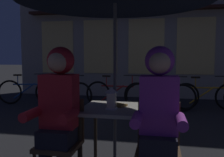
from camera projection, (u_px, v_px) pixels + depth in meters
cafe_table at (115, 116)px, 2.73m from camera, size 0.72×0.72×0.74m
lantern at (112, 98)px, 2.62m from camera, size 0.11×0.11×0.23m
chair_left at (62, 137)px, 2.47m from camera, size 0.40×0.40×0.87m
chair_right at (158, 144)px, 2.29m from camera, size 0.40×0.40×0.87m
person_left_hooded at (59, 104)px, 2.38m from camera, size 0.45×0.56×1.40m
person_right_hooded at (159, 108)px, 2.20m from camera, size 0.45×0.56×1.40m
bicycle_nearest at (28, 92)px, 6.64m from camera, size 1.66×0.34×0.84m
bicycle_second at (64, 93)px, 6.34m from camera, size 1.65×0.44×0.84m
bicycle_third at (117, 94)px, 6.22m from camera, size 1.68×0.20×0.84m
bicycle_fourth at (160, 96)px, 5.86m from camera, size 1.68×0.08×0.84m
bicycle_fifth at (207, 96)px, 5.91m from camera, size 1.67×0.28×0.84m
book at (117, 105)px, 2.79m from camera, size 0.24×0.21×0.02m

